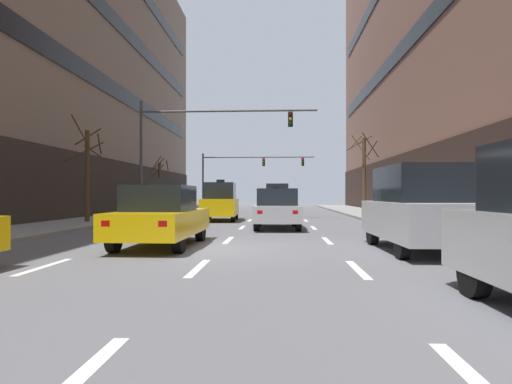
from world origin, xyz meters
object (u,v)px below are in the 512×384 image
object	(u,v)px
traffic_signal_1	(245,167)
car_driving_1	(278,198)
traffic_signal_0	(194,136)
taxi_driving_2	(277,204)
street_tree_2	(160,184)
street_tree_0	(88,171)
street_tree_1	(364,172)
taxi_driving_5	(161,216)
taxi_driving_3	(221,202)
car_parked_1	(418,209)
car_driving_0	(277,209)

from	to	relation	value
traffic_signal_1	car_driving_1	bearing A→B (deg)	-72.82
traffic_signal_0	taxi_driving_2	bearing A→B (deg)	22.98
street_tree_2	traffic_signal_1	bearing A→B (deg)	67.02
street_tree_0	street_tree_1	distance (m)	18.04
taxi_driving_5	traffic_signal_1	bearing A→B (deg)	90.59
car_driving_1	street_tree_0	size ratio (longest dim) A/B	0.93
taxi_driving_3	street_tree_2	distance (m)	11.05
car_parked_1	street_tree_1	bearing A→B (deg)	82.60
traffic_signal_0	street_tree_1	size ratio (longest dim) A/B	1.88
taxi_driving_2	car_parked_1	xyz separation A→B (m)	(3.54, -15.71, 0.23)
taxi_driving_3	traffic_signal_0	xyz separation A→B (m)	(-1.75, 1.70, 3.77)
taxi_driving_2	taxi_driving_3	bearing A→B (deg)	-129.05
street_tree_0	taxi_driving_3	bearing A→B (deg)	27.24
taxi_driving_5	car_parked_1	size ratio (longest dim) A/B	1.00
car_parked_1	street_tree_2	bearing A→B (deg)	120.48
car_driving_0	street_tree_2	bearing A→B (deg)	122.01
traffic_signal_0	car_parked_1	bearing A→B (deg)	-58.70
taxi_driving_2	street_tree_1	xyz separation A→B (m)	(6.01, 3.30, 2.16)
taxi_driving_5	taxi_driving_3	bearing A→B (deg)	89.59
car_driving_0	taxi_driving_5	xyz separation A→B (m)	(-3.13, -6.23, 0.00)
taxi_driving_2	taxi_driving_5	distance (m)	15.39
taxi_driving_3	car_parked_1	distance (m)	13.66
car_driving_1	street_tree_2	world-z (taller)	street_tree_2
taxi_driving_2	street_tree_2	distance (m)	10.61
car_parked_1	car_driving_0	bearing A→B (deg)	117.14
taxi_driving_2	car_driving_1	bearing A→B (deg)	89.71
car_driving_1	car_driving_0	bearing A→B (deg)	-90.05
car_parked_1	traffic_signal_0	distance (m)	16.44
taxi_driving_3	taxi_driving_5	world-z (taller)	taxi_driving_3
car_driving_1	taxi_driving_2	xyz separation A→B (m)	(-0.04, -7.25, -0.29)
street_tree_0	car_parked_1	bearing A→B (deg)	-35.56
car_driving_1	street_tree_0	xyz separation A→B (m)	(-8.99, -14.03, 1.42)
taxi_driving_5	traffic_signal_0	bearing A→B (deg)	97.31
street_tree_1	taxi_driving_2	bearing A→B (deg)	-151.26
traffic_signal_0	traffic_signal_1	size ratio (longest dim) A/B	0.87
taxi_driving_3	car_driving_1	bearing A→B (deg)	74.42
taxi_driving_2	car_parked_1	distance (m)	16.10
car_driving_1	street_tree_1	xyz separation A→B (m)	(5.98, -3.95, 1.87)
traffic_signal_0	traffic_signal_1	world-z (taller)	traffic_signal_0
car_driving_0	street_tree_1	world-z (taller)	street_tree_1
taxi_driving_3	traffic_signal_1	size ratio (longest dim) A/B	0.36
street_tree_1	street_tree_2	world-z (taller)	street_tree_1
taxi_driving_3	car_parked_1	bearing A→B (deg)	-61.28
street_tree_2	car_driving_0	bearing A→B (deg)	-57.99
taxi_driving_3	traffic_signal_1	distance (m)	22.49
taxi_driving_5	traffic_signal_0	size ratio (longest dim) A/B	0.43
taxi_driving_5	street_tree_1	distance (m)	20.62
traffic_signal_1	street_tree_2	distance (m)	14.27
traffic_signal_1	street_tree_2	xyz separation A→B (m)	(-5.51, -12.99, -2.12)
taxi_driving_2	traffic_signal_1	size ratio (longest dim) A/B	0.38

